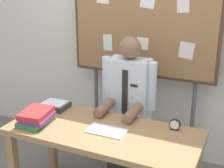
# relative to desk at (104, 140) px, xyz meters

# --- Properties ---
(back_wall) EXTENTS (6.40, 0.08, 2.70)m
(back_wall) POSITION_rel_desk_xyz_m (0.00, 1.13, 0.69)
(back_wall) COLOR silver
(back_wall) RESTS_ON ground_plane
(desk) EXTENTS (1.62, 0.71, 0.76)m
(desk) POSITION_rel_desk_xyz_m (0.00, 0.00, 0.00)
(desk) COLOR #9E754C
(desk) RESTS_ON ground_plane
(person) EXTENTS (0.55, 0.56, 1.44)m
(person) POSITION_rel_desk_xyz_m (0.00, 0.56, 0.01)
(person) COLOR #2D2D33
(person) RESTS_ON ground_plane
(bulletin_board) EXTENTS (1.54, 0.09, 2.09)m
(bulletin_board) POSITION_rel_desk_xyz_m (0.00, 0.92, 0.84)
(bulletin_board) COLOR #4C3823
(bulletin_board) RESTS_ON ground_plane
(book_stack) EXTENTS (0.27, 0.32, 0.12)m
(book_stack) POSITION_rel_desk_xyz_m (-0.58, -0.14, 0.16)
(book_stack) COLOR #337F47
(book_stack) RESTS_ON desk
(open_notebook) EXTENTS (0.32, 0.18, 0.01)m
(open_notebook) POSITION_rel_desk_xyz_m (0.04, -0.02, 0.11)
(open_notebook) COLOR white
(open_notebook) RESTS_ON desk
(desk_clock) EXTENTS (0.10, 0.04, 0.10)m
(desk_clock) POSITION_rel_desk_xyz_m (0.54, 0.25, 0.14)
(desk_clock) COLOR black
(desk_clock) RESTS_ON desk
(paper_tray) EXTENTS (0.26, 0.20, 0.06)m
(paper_tray) POSITION_rel_desk_xyz_m (-0.63, 0.21, 0.13)
(paper_tray) COLOR #333338
(paper_tray) RESTS_ON desk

